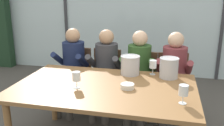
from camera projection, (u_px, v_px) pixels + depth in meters
ground at (122, 109)px, 3.80m from camera, size 14.00×14.00×0.00m
window_glass_panel at (139, 12)px, 5.10m from camera, size 7.10×0.03×2.60m
window_mullion_left at (66, 11)px, 5.43m from camera, size 0.06×0.06×2.60m
window_mullion_right at (224, 14)px, 4.73m from camera, size 0.06×0.06×2.60m
hillside_vineyard at (152, 20)px, 8.68m from camera, size 13.10×2.40×1.47m
dining_table at (104, 92)px, 2.67m from camera, size 1.90×1.18×0.76m
chair_near_curtain at (76, 73)px, 3.82m from camera, size 0.46×0.46×0.89m
chair_left_of_center at (105, 75)px, 3.72m from camera, size 0.48×0.48×0.89m
chair_center at (141, 78)px, 3.58m from camera, size 0.48×0.48×0.89m
chair_right_of_center at (173, 80)px, 3.49m from camera, size 0.49×0.49×0.89m
person_navy_polo at (72, 64)px, 3.63m from camera, size 0.48×0.62×1.21m
person_charcoal_jacket at (105, 67)px, 3.52m from camera, size 0.47×0.62×1.21m
person_olive_shirt at (138, 69)px, 3.42m from camera, size 0.46×0.61×1.21m
person_maroon_top at (174, 72)px, 3.31m from camera, size 0.47×0.62×1.21m
ice_bucket_primary at (130, 65)px, 2.98m from camera, size 0.23×0.23×0.23m
ice_bucket_secondary at (169, 68)px, 2.86m from camera, size 0.22×0.22×0.23m
tasting_bowl at (127, 86)px, 2.56m from camera, size 0.14×0.14×0.05m
wine_glass_by_left_taster at (183, 91)px, 2.20m from camera, size 0.08×0.08×0.17m
wine_glass_near_bucket at (76, 77)px, 2.55m from camera, size 0.08×0.08×0.17m
wine_glass_center_pour at (153, 65)px, 2.97m from camera, size 0.08×0.08×0.17m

